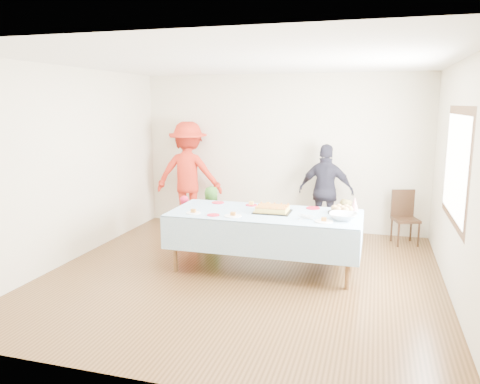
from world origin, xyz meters
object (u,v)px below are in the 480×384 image
object	(u,v)px
party_table	(265,216)
birthday_cake	(272,209)
adult_left	(189,174)
dining_chair	(404,214)

from	to	relation	value
party_table	birthday_cake	bearing A→B (deg)	21.54
party_table	birthday_cake	world-z (taller)	birthday_cake
party_table	adult_left	bearing A→B (deg)	134.73
adult_left	dining_chair	bearing A→B (deg)	173.14
party_table	dining_chair	size ratio (longest dim) A/B	2.94
party_table	adult_left	world-z (taller)	adult_left
birthday_cake	dining_chair	xyz separation A→B (m)	(1.76, 1.76, -0.35)
birthday_cake	adult_left	size ratio (longest dim) A/B	0.25
dining_chair	adult_left	xyz separation A→B (m)	(-3.72, 0.09, 0.47)
party_table	birthday_cake	xyz separation A→B (m)	(0.09, 0.04, 0.10)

